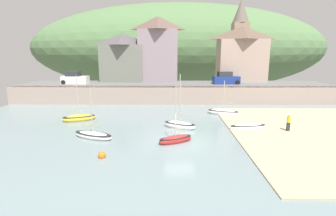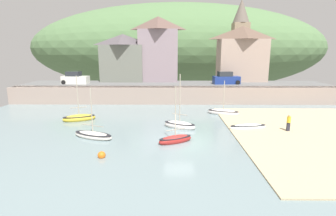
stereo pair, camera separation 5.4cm
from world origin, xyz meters
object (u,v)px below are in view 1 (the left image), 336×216
at_px(sailboat_nearest_shore, 79,118).
at_px(rowboat_small_beached, 93,135).
at_px(waterfront_building_right, 242,53).
at_px(sailboat_white_hull, 180,125).
at_px(sailboat_tall_mast, 248,127).
at_px(waterfront_building_centre, 158,49).
at_px(church_with_spire, 240,38).
at_px(sailboat_blue_trim, 175,139).
at_px(parked_car_near_slipway, 75,79).
at_px(mooring_buoy, 102,155).
at_px(parked_car_by_wall, 226,79).
at_px(waterfront_building_left, 123,57).
at_px(sailboat_far_left, 223,112).
at_px(person_on_slipway, 289,122).

bearing_deg(sailboat_nearest_shore, rowboat_small_beached, -84.55).
height_order(waterfront_building_right, sailboat_white_hull, waterfront_building_right).
bearing_deg(sailboat_tall_mast, waterfront_building_centre, 105.64).
height_order(church_with_spire, sailboat_blue_trim, church_with_spire).
distance_m(waterfront_building_right, sailboat_blue_trim, 28.73).
distance_m(parked_car_near_slipway, mooring_buoy, 26.37).
bearing_deg(parked_car_by_wall, waterfront_building_right, 46.73).
bearing_deg(mooring_buoy, waterfront_building_centre, 84.31).
bearing_deg(church_with_spire, parked_car_near_slipway, -163.03).
bearing_deg(waterfront_building_left, sailboat_nearest_shore, -96.07).
height_order(waterfront_building_centre, parked_car_near_slipway, waterfront_building_centre).
xyz_separation_m(sailboat_white_hull, sailboat_blue_trim, (-0.51, -4.33, -0.02)).
relative_size(parked_car_by_wall, mooring_buoy, 7.40).
height_order(sailboat_white_hull, sailboat_blue_trim, sailboat_white_hull).
relative_size(sailboat_white_hull, sailboat_far_left, 1.30).
bearing_deg(parked_car_near_slipway, waterfront_building_left, 37.24).
bearing_deg(rowboat_small_beached, waterfront_building_left, 116.82).
height_order(waterfront_building_centre, sailboat_blue_trim, waterfront_building_centre).
xyz_separation_m(sailboat_blue_trim, parked_car_by_wall, (8.31, 20.83, 2.92)).
bearing_deg(sailboat_blue_trim, waterfront_building_centre, 68.04).
distance_m(church_with_spire, sailboat_far_left, 22.31).
height_order(person_on_slipway, mooring_buoy, person_on_slipway).
bearing_deg(sailboat_far_left, mooring_buoy, -107.77).
bearing_deg(waterfront_building_right, person_on_slipway, -92.51).
xyz_separation_m(sailboat_white_hull, sailboat_tall_mast, (6.73, -0.32, -0.09)).
bearing_deg(parked_car_near_slipway, rowboat_small_beached, -62.67).
xyz_separation_m(rowboat_small_beached, sailboat_far_left, (13.24, 8.97, 0.04)).
bearing_deg(waterfront_building_centre, church_with_spire, 15.10).
relative_size(sailboat_far_left, sailboat_blue_trim, 0.86).
relative_size(rowboat_small_beached, parked_car_by_wall, 1.08).
height_order(waterfront_building_centre, sailboat_nearest_shore, waterfront_building_centre).
xyz_separation_m(waterfront_building_centre, parked_car_by_wall, (10.85, -4.50, -4.66)).
distance_m(church_with_spire, sailboat_nearest_shore, 33.21).
bearing_deg(parked_car_by_wall, mooring_buoy, -125.59).
relative_size(waterfront_building_centre, waterfront_building_right, 1.17).
distance_m(waterfront_building_right, mooring_buoy, 34.07).
height_order(waterfront_building_centre, sailboat_white_hull, waterfront_building_centre).
xyz_separation_m(sailboat_white_hull, parked_car_near_slipway, (-16.08, 16.51, 2.90)).
xyz_separation_m(church_with_spire, rowboat_small_beached, (-19.57, -28.16, -9.49)).
height_order(waterfront_building_centre, church_with_spire, church_with_spire).
height_order(church_with_spire, parked_car_by_wall, church_with_spire).
height_order(sailboat_nearest_shore, rowboat_small_beached, sailboat_nearest_shore).
bearing_deg(sailboat_white_hull, mooring_buoy, -100.31).
relative_size(sailboat_nearest_shore, person_on_slipway, 3.18).
relative_size(waterfront_building_right, person_on_slipway, 5.67).
xyz_separation_m(sailboat_white_hull, rowboat_small_beached, (-7.79, -3.16, -0.06)).
height_order(rowboat_small_beached, sailboat_far_left, rowboat_small_beached).
bearing_deg(rowboat_small_beached, sailboat_far_left, 57.86).
xyz_separation_m(sailboat_nearest_shore, rowboat_small_beached, (3.24, -5.94, -0.06)).
distance_m(waterfront_building_centre, mooring_buoy, 29.79).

